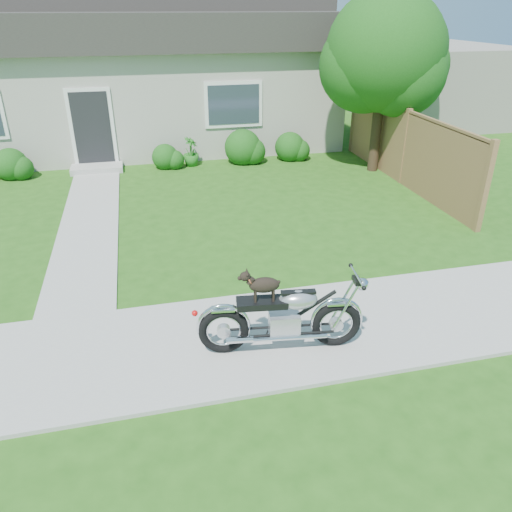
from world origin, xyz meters
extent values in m
plane|color=#235114|center=(0.00, 0.00, 0.00)|extent=(80.00, 80.00, 0.00)
cube|color=#9E9B93|center=(0.00, 0.00, 0.02)|extent=(24.00, 2.20, 0.04)
cube|color=#9E9B93|center=(-1.50, 5.00, 0.01)|extent=(1.20, 8.00, 0.03)
cube|color=#BAB3A8|center=(0.00, 12.00, 1.50)|extent=(12.00, 6.00, 3.00)
cube|color=#2D2B28|center=(0.00, 12.00, 3.50)|extent=(12.60, 6.60, 1.00)
cube|color=#2D2B28|center=(0.00, 12.00, 4.20)|extent=(12.60, 2.00, 0.60)
cube|color=black|center=(-1.50, 8.97, 1.05)|extent=(1.00, 0.06, 2.10)
cube|color=#9E9B93|center=(-1.50, 8.62, 0.08)|extent=(1.40, 0.70, 0.16)
cube|color=#2D3847|center=(2.50, 8.97, 1.60)|extent=(1.70, 0.05, 1.30)
cube|color=olive|center=(6.30, 5.75, 0.90)|extent=(0.08, 6.50, 1.80)
cube|color=olive|center=(6.30, 9.00, 0.95)|extent=(0.12, 0.12, 1.90)
cube|color=olive|center=(6.30, 5.75, 0.95)|extent=(0.12, 0.12, 1.90)
cube|color=olive|center=(6.30, 2.50, 0.95)|extent=(0.12, 0.12, 1.90)
cube|color=olive|center=(6.30, 5.75, 1.82)|extent=(0.08, 6.50, 0.08)
cylinder|color=#3D2B1C|center=(6.06, 6.93, 1.26)|extent=(0.28, 0.28, 2.52)
sphere|color=#194C14|center=(6.06, 6.93, 3.13)|extent=(3.02, 3.02, 3.02)
sphere|color=#194C14|center=(6.46, 6.63, 2.62)|extent=(2.22, 2.22, 2.22)
cylinder|color=#3D2B1C|center=(7.94, 9.63, 1.19)|extent=(0.28, 0.28, 2.39)
sphere|color=#194C14|center=(7.94, 9.63, 2.96)|extent=(2.86, 2.86, 2.86)
sphere|color=#194C14|center=(8.34, 9.33, 2.48)|extent=(2.10, 2.10, 2.10)
sphere|color=#194C14|center=(0.40, 8.50, 0.31)|extent=(0.74, 0.74, 0.74)
sphere|color=#194C14|center=(4.09, 8.50, 0.38)|extent=(0.89, 0.89, 0.89)
sphere|color=#194C14|center=(2.66, 8.50, 0.45)|extent=(1.06, 1.06, 1.06)
sphere|color=#194C14|center=(-3.67, 8.50, 0.37)|extent=(0.88, 0.88, 0.88)
imported|color=#226B1D|center=(1.14, 8.55, 0.41)|extent=(0.62, 0.62, 0.82)
torus|color=black|center=(2.01, -0.49, 0.38)|extent=(0.68, 0.20, 0.67)
torus|color=black|center=(0.52, -0.29, 0.38)|extent=(0.68, 0.20, 0.67)
cube|color=#B1AFB4|center=(1.31, -0.40, 0.42)|extent=(0.43, 0.29, 0.30)
ellipsoid|color=#B1AFB4|center=(1.48, -0.42, 0.79)|extent=(0.54, 0.35, 0.26)
cube|color=black|center=(1.02, -0.36, 0.78)|extent=(0.68, 0.34, 0.09)
cube|color=silver|center=(2.01, -0.49, 0.72)|extent=(0.32, 0.18, 0.03)
cube|color=silver|center=(0.52, -0.29, 0.72)|extent=(0.32, 0.18, 0.03)
cylinder|color=silver|center=(2.23, -0.52, 1.09)|extent=(0.11, 0.60, 0.03)
sphere|color=silver|center=(2.30, -0.53, 0.98)|extent=(0.19, 0.19, 0.17)
cylinder|color=silver|center=(1.30, -0.53, 0.29)|extent=(1.10, 0.20, 0.06)
ellipsoid|color=black|center=(1.05, -0.36, 1.04)|extent=(0.41, 0.23, 0.21)
sphere|color=black|center=(0.81, -0.33, 1.17)|extent=(0.14, 0.14, 0.13)
cylinder|color=black|center=(0.94, -0.30, 0.90)|extent=(0.04, 0.04, 0.16)
cylinder|color=black|center=(0.93, -0.39, 0.90)|extent=(0.04, 0.04, 0.16)
cylinder|color=black|center=(1.16, -0.33, 0.90)|extent=(0.04, 0.04, 0.16)
cylinder|color=black|center=(1.15, -0.42, 0.90)|extent=(0.04, 0.04, 0.16)
torus|color=#C45534|center=(0.86, -0.34, 1.12)|extent=(0.07, 0.11, 0.10)
camera|label=1|loc=(-0.31, -5.61, 4.19)|focal=35.00mm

